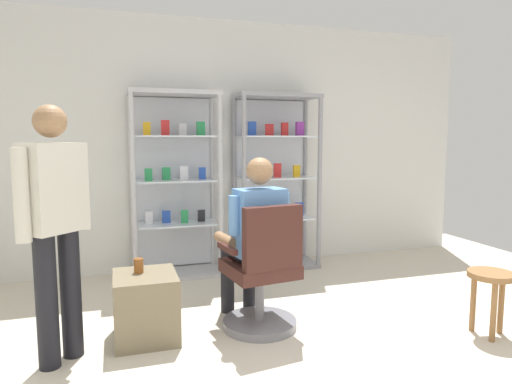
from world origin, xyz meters
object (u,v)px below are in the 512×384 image
object	(u,v)px
wooden_stool	(490,285)
standing_customer	(55,218)
display_cabinet_right	(274,181)
tea_glass	(139,266)
storage_crate	(146,306)
display_cabinet_left	(175,183)
office_chair	(263,279)
seated_shopkeeper	(253,233)

from	to	relation	value
wooden_stool	standing_customer	bearing A→B (deg)	170.15
standing_customer	wooden_stool	world-z (taller)	standing_customer
display_cabinet_right	tea_glass	distance (m)	2.18
display_cabinet_right	storage_crate	size ratio (longest dim) A/B	3.99
display_cabinet_right	standing_customer	size ratio (longest dim) A/B	1.17
tea_glass	display_cabinet_left	bearing A→B (deg)	72.83
tea_glass	standing_customer	distance (m)	0.69
office_chair	storage_crate	world-z (taller)	office_chair
display_cabinet_left	display_cabinet_right	world-z (taller)	same
standing_customer	office_chair	bearing A→B (deg)	2.70
office_chair	tea_glass	xyz separation A→B (m)	(-0.88, 0.17, 0.13)
seated_shopkeeper	standing_customer	size ratio (longest dim) A/B	0.79
storage_crate	tea_glass	distance (m)	0.30
display_cabinet_right	storage_crate	xyz separation A→B (m)	(-1.51, -1.51, -0.73)
tea_glass	wooden_stool	bearing A→B (deg)	-17.10
tea_glass	standing_customer	bearing A→B (deg)	-154.83
display_cabinet_left	seated_shopkeeper	distance (m)	1.55
display_cabinet_right	standing_customer	distance (m)	2.67
storage_crate	seated_shopkeeper	bearing A→B (deg)	3.12
display_cabinet_left	office_chair	distance (m)	1.78
seated_shopkeeper	storage_crate	distance (m)	0.95
display_cabinet_left	office_chair	world-z (taller)	display_cabinet_left
wooden_stool	display_cabinet_left	bearing A→B (deg)	131.74
seated_shopkeeper	tea_glass	bearing A→B (deg)	179.35
seated_shopkeeper	tea_glass	world-z (taller)	seated_shopkeeper
office_chair	tea_glass	distance (m)	0.91
storage_crate	standing_customer	xyz separation A→B (m)	(-0.54, -0.18, 0.70)
display_cabinet_right	storage_crate	bearing A→B (deg)	-134.97
storage_crate	display_cabinet_right	bearing A→B (deg)	45.03
display_cabinet_left	wooden_stool	world-z (taller)	display_cabinet_left
display_cabinet_right	tea_glass	bearing A→B (deg)	-136.74
seated_shopkeeper	storage_crate	xyz separation A→B (m)	(-0.82, -0.04, -0.48)
display_cabinet_right	wooden_stool	bearing A→B (deg)	-68.54
office_chair	display_cabinet_left	bearing A→B (deg)	104.68
seated_shopkeeper	display_cabinet_left	bearing A→B (deg)	105.38
standing_customer	storage_crate	bearing A→B (deg)	18.59
seated_shopkeeper	display_cabinet_right	bearing A→B (deg)	64.66
seated_shopkeeper	storage_crate	size ratio (longest dim) A/B	2.71
seated_shopkeeper	wooden_stool	distance (m)	1.76
display_cabinet_right	office_chair	world-z (taller)	display_cabinet_right
display_cabinet_left	seated_shopkeeper	world-z (taller)	display_cabinet_left
tea_glass	standing_customer	size ratio (longest dim) A/B	0.06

